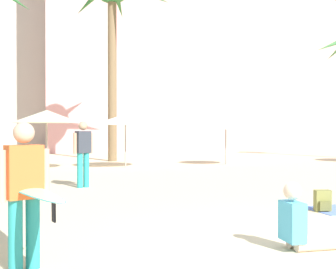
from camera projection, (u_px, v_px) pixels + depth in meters
ground at (311, 250)px, 6.04m from camera, size 120.00×120.00×0.00m
hotel_pink at (187, 46)px, 36.30m from camera, size 21.89×9.25×16.48m
cafe_umbrella_0 at (47, 116)px, 17.79m from camera, size 2.67×2.67×2.35m
cafe_umbrella_1 at (226, 123)px, 20.23m from camera, size 2.01×2.01×2.11m
cafe_umbrella_3 at (125, 119)px, 18.73m from camera, size 2.69×2.69×2.23m
backpack at (323, 201)px, 8.80m from camera, size 0.33×0.29×0.42m
person_far_right at (304, 226)px, 6.05m from camera, size 0.96×0.41×0.91m
person_near_left at (25, 189)px, 5.29m from camera, size 1.11×3.19×1.69m
person_far_left at (83, 151)px, 12.41m from camera, size 0.58×0.38×1.81m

